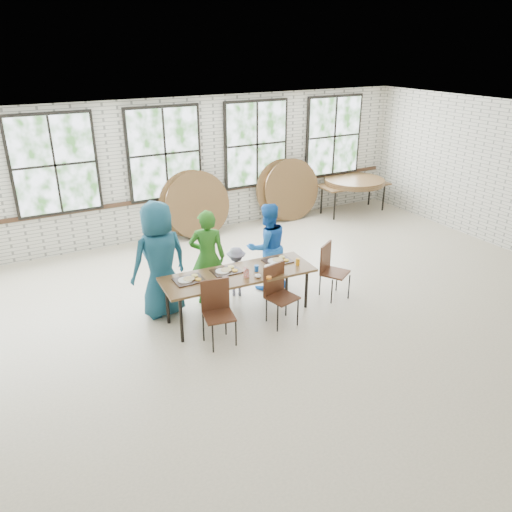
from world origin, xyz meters
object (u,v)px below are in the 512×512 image
at_px(chair_near_left, 217,306).
at_px(chair_near_right, 278,289).
at_px(dining_table, 239,276).
at_px(storage_table, 354,186).

relative_size(chair_near_left, chair_near_right, 1.00).
xyz_separation_m(dining_table, chair_near_right, (0.44, -0.46, -0.13)).
distance_m(dining_table, storage_table, 5.95).
relative_size(dining_table, storage_table, 1.33).
height_order(dining_table, chair_near_left, chair_near_left).
xyz_separation_m(chair_near_right, storage_table, (4.49, 3.78, 0.13)).
bearing_deg(chair_near_left, storage_table, 44.69).
distance_m(chair_near_right, storage_table, 5.87).
height_order(dining_table, storage_table, same).
bearing_deg(storage_table, chair_near_right, -136.46).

